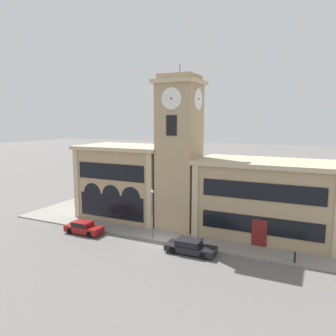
{
  "coord_description": "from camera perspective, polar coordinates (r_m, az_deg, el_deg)",
  "views": [
    {
      "loc": [
        15.1,
        -29.39,
        12.76
      ],
      "look_at": [
        -0.43,
        3.22,
        7.48
      ],
      "focal_mm": 35.0,
      "sensor_mm": 36.0,
      "label": 1
    }
  ],
  "objects": [
    {
      "name": "ground_plane",
      "position": [
        35.42,
        -1.65,
        -12.81
      ],
      "size": [
        300.0,
        300.0,
        0.0
      ],
      "primitive_type": "plane",
      "color": "#605E5B"
    },
    {
      "name": "street_lamp",
      "position": [
        35.22,
        -2.74,
        -6.66
      ],
      "size": [
        0.36,
        0.36,
        5.3
      ],
      "color": "#4C4C51",
      "rests_on": "sidewalk_kerb"
    },
    {
      "name": "bollard",
      "position": [
        32.22,
        21.22,
        -14.32
      ],
      "size": [
        0.18,
        0.18,
        1.06
      ],
      "color": "black",
      "rests_on": "sidewalk_kerb"
    },
    {
      "name": "town_hall_left_wing",
      "position": [
        43.83,
        -7.19,
        -2.25
      ],
      "size": [
        12.18,
        8.01,
        9.51
      ],
      "color": "tan",
      "rests_on": "ground_plane"
    },
    {
      "name": "parked_car_mid",
      "position": [
        32.56,
        3.84,
        -13.41
      ],
      "size": [
        4.9,
        1.94,
        1.36
      ],
      "rotation": [
        0.0,
        0.0,
        0.01
      ],
      "color": "black",
      "rests_on": "ground_plane"
    },
    {
      "name": "parked_car_near",
      "position": [
        38.94,
        -14.5,
        -9.95
      ],
      "size": [
        4.44,
        1.8,
        1.41
      ],
      "rotation": [
        0.0,
        0.0,
        0.01
      ],
      "color": "maroon",
      "rests_on": "ground_plane"
    },
    {
      "name": "town_hall_right_wing",
      "position": [
        37.6,
        16.74,
        -5.12
      ],
      "size": [
        15.29,
        8.01,
        8.45
      ],
      "color": "tan",
      "rests_on": "ground_plane"
    },
    {
      "name": "sidewalk_kerb",
      "position": [
        40.75,
        2.43,
        -9.84
      ],
      "size": [
        42.17,
        12.53,
        0.15
      ],
      "color": "gray",
      "rests_on": "ground_plane"
    },
    {
      "name": "clock_tower",
      "position": [
        38.12,
        2.01,
        2.58
      ],
      "size": [
        5.08,
        5.08,
        19.02
      ],
      "color": "tan",
      "rests_on": "ground_plane"
    }
  ]
}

